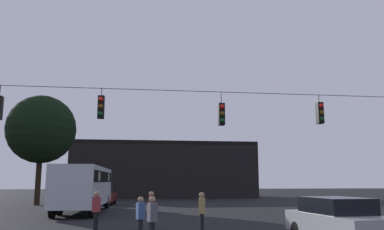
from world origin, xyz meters
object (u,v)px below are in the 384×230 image
(city_bus, at_px, (85,184))
(car_near_right, at_px, (339,220))
(pedestrian_trailing, at_px, (202,211))
(pedestrian_far_side, at_px, (152,218))
(tree_left_silhouette, at_px, (41,129))
(pedestrian_crossing_left, at_px, (151,208))
(pedestrian_crossing_right, at_px, (140,216))
(car_far_left, at_px, (105,195))
(pedestrian_crossing_center, at_px, (96,209))

(city_bus, bearing_deg, car_near_right, -56.52)
(pedestrian_trailing, bearing_deg, city_bus, 116.53)
(pedestrian_far_side, distance_m, tree_left_silhouette, 26.19)
(pedestrian_far_side, bearing_deg, pedestrian_crossing_left, 88.63)
(pedestrian_trailing, height_order, tree_left_silhouette, tree_left_silhouette)
(city_bus, relative_size, tree_left_silhouette, 1.13)
(car_near_right, relative_size, pedestrian_crossing_right, 2.93)
(car_far_left, bearing_deg, tree_left_silhouette, -176.84)
(pedestrian_crossing_center, distance_m, pedestrian_far_side, 4.50)
(car_near_right, xyz_separation_m, tree_left_silhouette, (-15.38, 24.25, 5.90))
(tree_left_silhouette, bearing_deg, pedestrian_far_side, -68.63)
(pedestrian_crossing_left, height_order, pedestrian_crossing_center, pedestrian_crossing_center)
(car_near_right, xyz_separation_m, pedestrian_crossing_center, (-8.23, 4.42, 0.13))
(car_far_left, distance_m, tree_left_silhouette, 8.29)
(pedestrian_crossing_center, distance_m, pedestrian_trailing, 4.39)
(car_near_right, height_order, pedestrian_crossing_left, pedestrian_crossing_left)
(city_bus, bearing_deg, pedestrian_crossing_left, -68.32)
(car_near_right, bearing_deg, pedestrian_trailing, 142.44)
(pedestrian_crossing_center, distance_m, pedestrian_crossing_right, 3.22)
(city_bus, bearing_deg, tree_left_silhouette, 120.41)
(car_far_left, relative_size, pedestrian_trailing, 2.69)
(car_near_right, xyz_separation_m, pedestrian_crossing_right, (-6.44, 1.75, 0.05))
(city_bus, bearing_deg, pedestrian_far_side, -74.66)
(pedestrian_crossing_center, xyz_separation_m, pedestrian_crossing_right, (1.79, -2.67, -0.08))
(pedestrian_crossing_center, distance_m, tree_left_silhouette, 21.86)
(pedestrian_crossing_center, relative_size, tree_left_silhouette, 0.17)
(pedestrian_crossing_left, height_order, pedestrian_far_side, pedestrian_crossing_left)
(pedestrian_crossing_right, xyz_separation_m, pedestrian_far_side, (0.36, -1.27, 0.04))
(pedestrian_crossing_left, relative_size, tree_left_silhouette, 0.17)
(car_far_left, xyz_separation_m, pedestrian_trailing, (5.52, -21.46, 0.12))
(pedestrian_crossing_left, bearing_deg, car_near_right, -38.93)
(city_bus, height_order, tree_left_silhouette, tree_left_silhouette)
(pedestrian_crossing_left, bearing_deg, pedestrian_trailing, -41.65)
(pedestrian_crossing_right, bearing_deg, pedestrian_trailing, 29.65)
(pedestrian_crossing_left, distance_m, pedestrian_far_side, 4.35)
(pedestrian_crossing_center, xyz_separation_m, tree_left_silhouette, (-7.15, 19.83, 5.77))
(city_bus, height_order, pedestrian_crossing_center, city_bus)
(pedestrian_crossing_left, height_order, tree_left_silhouette, tree_left_silhouette)
(city_bus, relative_size, car_far_left, 2.52)
(car_near_right, height_order, pedestrian_trailing, pedestrian_trailing)
(city_bus, relative_size, pedestrian_crossing_left, 6.80)
(city_bus, relative_size, pedestrian_crossing_center, 6.73)
(pedestrian_crossing_left, xyz_separation_m, pedestrian_trailing, (1.93, -1.71, 0.00))
(pedestrian_crossing_right, distance_m, tree_left_silhouette, 24.91)
(tree_left_silhouette, bearing_deg, pedestrian_crossing_left, -64.16)
(pedestrian_crossing_right, distance_m, pedestrian_trailing, 2.76)
(pedestrian_crossing_right, relative_size, pedestrian_far_side, 0.96)
(pedestrian_crossing_center, bearing_deg, city_bus, 99.99)
(pedestrian_crossing_left, relative_size, pedestrian_trailing, 1.00)
(city_bus, bearing_deg, pedestrian_trailing, -63.47)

